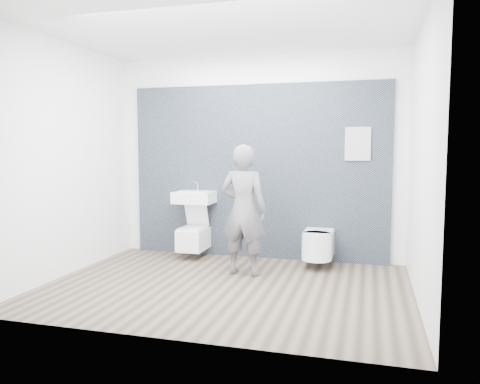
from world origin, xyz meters
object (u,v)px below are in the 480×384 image
(washbasin, at_px, (194,197))
(toilet_square, at_px, (193,237))
(visitor, at_px, (244,210))
(toilet_rounded, at_px, (318,245))

(washbasin, height_order, toilet_square, washbasin)
(washbasin, bearing_deg, toilet_square, -90.00)
(toilet_square, xyz_separation_m, visitor, (0.90, -0.65, 0.50))
(toilet_rounded, bearing_deg, visitor, -145.52)
(toilet_square, distance_m, visitor, 1.22)
(toilet_square, distance_m, toilet_rounded, 1.74)
(visitor, bearing_deg, toilet_square, -31.48)
(toilet_square, height_order, toilet_rounded, toilet_square)
(toilet_square, relative_size, visitor, 0.42)
(washbasin, relative_size, toilet_rounded, 0.85)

